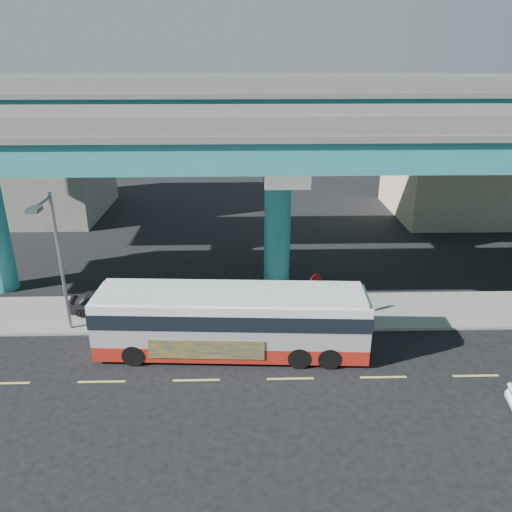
{
  "coord_description": "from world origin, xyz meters",
  "views": [
    {
      "loc": [
        -1.93,
        -17.96,
        12.88
      ],
      "look_at": [
        -1.35,
        4.0,
        3.92
      ],
      "focal_mm": 35.0,
      "sensor_mm": 36.0,
      "label": 1
    }
  ],
  "objects_px": {
    "parked_car": "(103,301)",
    "stop_sign": "(315,288)",
    "street_lamp": "(53,246)",
    "transit_bus": "(232,319)"
  },
  "relations": [
    {
      "from": "parked_car",
      "to": "stop_sign",
      "type": "distance_m",
      "value": 11.15
    },
    {
      "from": "parked_car",
      "to": "street_lamp",
      "type": "distance_m",
      "value": 4.72
    },
    {
      "from": "street_lamp",
      "to": "transit_bus",
      "type": "bearing_deg",
      "value": -11.25
    },
    {
      "from": "parked_car",
      "to": "street_lamp",
      "type": "height_order",
      "value": "street_lamp"
    },
    {
      "from": "parked_car",
      "to": "stop_sign",
      "type": "relative_size",
      "value": 1.3
    },
    {
      "from": "stop_sign",
      "to": "transit_bus",
      "type": "bearing_deg",
      "value": -164.54
    },
    {
      "from": "transit_bus",
      "to": "parked_car",
      "type": "distance_m",
      "value": 7.93
    },
    {
      "from": "street_lamp",
      "to": "stop_sign",
      "type": "xyz_separation_m",
      "value": [
        12.19,
        0.72,
        -2.59
      ]
    },
    {
      "from": "transit_bus",
      "to": "street_lamp",
      "type": "distance_m",
      "value": 8.78
    },
    {
      "from": "parked_car",
      "to": "stop_sign",
      "type": "bearing_deg",
      "value": -102.08
    }
  ]
}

